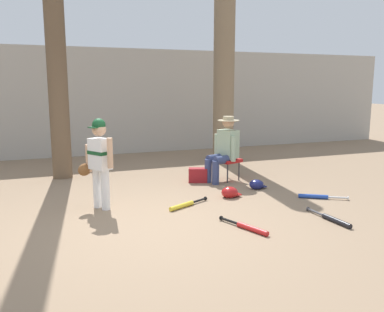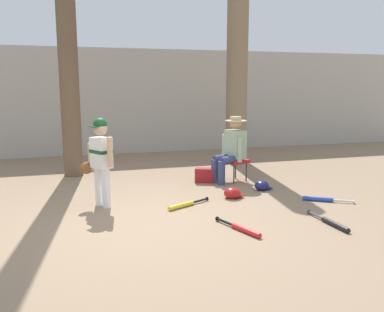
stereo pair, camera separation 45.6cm
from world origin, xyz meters
The scene contains 14 objects.
ground_plane centered at (0.00, 0.00, 0.00)m, with size 60.00×60.00×0.00m, color #897056.
concrete_back_wall centered at (0.00, 5.78, 1.35)m, with size 18.00×0.36×2.69m, color #ADA89E.
tree_near_player centered at (-0.88, 3.25, 2.96)m, with size 0.51×0.51×6.44m.
tree_behind_spectator centered at (2.79, 3.80, 2.17)m, with size 0.63×0.63×4.94m.
young_ballplayer centered at (-0.49, 0.96, 0.74)m, with size 0.50×0.52×1.31m.
folding_stool centered at (2.00, 1.92, 0.36)m, with size 0.51×0.51×0.41m.
seated_spectator centered at (1.91, 1.89, 0.64)m, with size 0.68×0.53×1.20m.
handbag_beside_stool centered at (1.42, 1.97, 0.13)m, with size 0.34×0.18×0.26m, color maroon.
bat_blue_youth centered at (2.77, 0.27, 0.03)m, with size 0.68×0.45×0.07m.
bat_black_composite centered at (2.26, -0.71, 0.03)m, with size 0.10×0.81×0.07m.
bat_yellow_trainer centered at (0.67, 0.59, 0.03)m, with size 0.72×0.40×0.07m.
bat_red_barrel centered at (1.08, -0.59, 0.03)m, with size 0.32×0.76×0.07m.
batting_helmet_navy centered at (2.19, 1.15, 0.07)m, with size 0.30×0.23×0.17m.
batting_helmet_red centered at (1.52, 0.83, 0.08)m, with size 0.32×0.24×0.18m.
Camera 2 is at (-0.82, -4.92, 1.75)m, focal length 37.80 mm.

